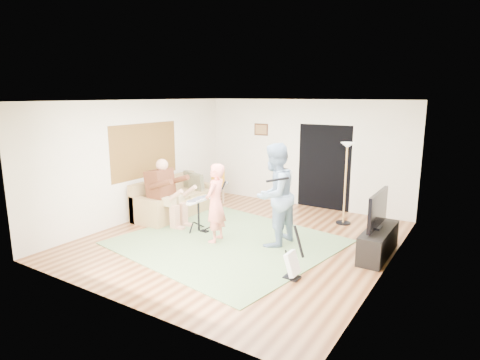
# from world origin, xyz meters

# --- Properties ---
(floor) EXTENTS (6.00, 6.00, 0.00)m
(floor) POSITION_xyz_m (0.00, 0.00, 0.00)
(floor) COLOR brown
(floor) RESTS_ON ground
(walls) EXTENTS (5.50, 6.00, 2.70)m
(walls) POSITION_xyz_m (0.00, 0.00, 1.35)
(walls) COLOR silver
(walls) RESTS_ON floor
(ceiling) EXTENTS (6.00, 6.00, 0.00)m
(ceiling) POSITION_xyz_m (0.00, 0.00, 2.70)
(ceiling) COLOR white
(ceiling) RESTS_ON walls
(window_blinds) EXTENTS (0.00, 2.05, 2.05)m
(window_blinds) POSITION_xyz_m (-2.74, 0.20, 1.55)
(window_blinds) COLOR brown
(window_blinds) RESTS_ON walls
(doorway) EXTENTS (2.10, 0.00, 2.10)m
(doorway) POSITION_xyz_m (0.55, 2.99, 1.05)
(doorway) COLOR black
(doorway) RESTS_ON walls
(picture_frame) EXTENTS (0.42, 0.03, 0.32)m
(picture_frame) POSITION_xyz_m (-1.25, 2.99, 1.90)
(picture_frame) COLOR #3F2314
(picture_frame) RESTS_ON walls
(area_rug) EXTENTS (4.23, 4.01, 0.02)m
(area_rug) POSITION_xyz_m (-0.13, -0.28, 0.01)
(area_rug) COLOR #5F7B4B
(area_rug) RESTS_ON floor
(sofa) EXTENTS (0.88, 2.14, 0.86)m
(sofa) POSITION_xyz_m (-2.30, 0.58, 0.29)
(sofa) COLOR tan
(sofa) RESTS_ON floor
(drummer) EXTENTS (0.95, 0.53, 1.46)m
(drummer) POSITION_xyz_m (-1.86, -0.07, 0.57)
(drummer) COLOR #5B2D19
(drummer) RESTS_ON sofa
(drum_kit) EXTENTS (0.40, 0.71, 0.73)m
(drum_kit) POSITION_xyz_m (-1.00, -0.07, 0.32)
(drum_kit) COLOR black
(drum_kit) RESTS_ON floor
(singer) EXTENTS (0.47, 0.62, 1.54)m
(singer) POSITION_xyz_m (-0.35, -0.36, 0.77)
(singer) COLOR #FF806E
(singer) RESTS_ON floor
(microphone) EXTENTS (0.06, 0.06, 0.24)m
(microphone) POSITION_xyz_m (-0.15, -0.36, 1.15)
(microphone) COLOR black
(microphone) RESTS_ON singer
(guitarist) EXTENTS (0.84, 1.02, 1.95)m
(guitarist) POSITION_xyz_m (0.68, 0.11, 0.97)
(guitarist) COLOR #748CAA
(guitarist) RESTS_ON floor
(guitar_held) EXTENTS (0.33, 0.60, 0.26)m
(guitar_held) POSITION_xyz_m (0.88, 0.11, 1.32)
(guitar_held) COLOR white
(guitar_held) RESTS_ON guitarist
(guitar_spare) EXTENTS (0.32, 0.28, 0.87)m
(guitar_spare) POSITION_xyz_m (1.61, -1.04, 0.25)
(guitar_spare) COLOR black
(guitar_spare) RESTS_ON floor
(torchiere_lamp) EXTENTS (0.32, 0.32, 1.81)m
(torchiere_lamp) POSITION_xyz_m (1.39, 2.07, 1.24)
(torchiere_lamp) COLOR black
(torchiere_lamp) RESTS_ON floor
(dining_chair) EXTENTS (0.41, 0.43, 0.94)m
(dining_chair) POSITION_xyz_m (-2.00, 1.90, 0.33)
(dining_chair) COLOR tan
(dining_chair) RESTS_ON floor
(tv_cabinet) EXTENTS (0.40, 1.40, 0.50)m
(tv_cabinet) POSITION_xyz_m (2.50, 0.62, 0.25)
(tv_cabinet) COLOR black
(tv_cabinet) RESTS_ON floor
(television) EXTENTS (0.06, 1.11, 0.63)m
(television) POSITION_xyz_m (2.45, 0.62, 0.85)
(television) COLOR black
(television) RESTS_ON tv_cabinet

